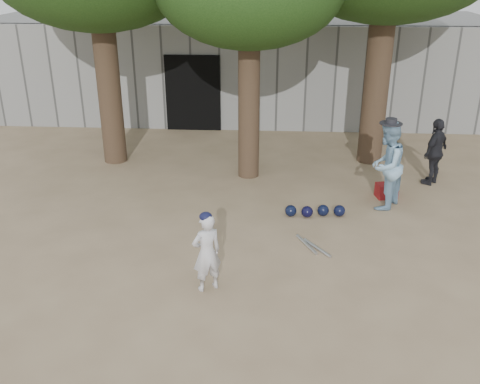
# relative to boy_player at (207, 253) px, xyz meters

# --- Properties ---
(ground) EXTENTS (70.00, 70.00, 0.00)m
(ground) POSITION_rel_boy_player_xyz_m (-0.20, 0.59, -0.63)
(ground) COLOR #937C5E
(ground) RESTS_ON ground
(boy_player) EXTENTS (0.55, 0.50, 1.27)m
(boy_player) POSITION_rel_boy_player_xyz_m (0.00, 0.00, 0.00)
(boy_player) COLOR silver
(boy_player) RESTS_ON ground
(spectator_blue) EXTENTS (1.05, 1.11, 1.80)m
(spectator_blue) POSITION_rel_boy_player_xyz_m (3.23, 3.20, 0.27)
(spectator_blue) COLOR #84AECC
(spectator_blue) RESTS_ON ground
(spectator_dark) EXTENTS (0.87, 0.90, 1.51)m
(spectator_dark) POSITION_rel_boy_player_xyz_m (4.57, 4.55, 0.12)
(spectator_dark) COLOR black
(spectator_dark) RESTS_ON ground
(red_bag) EXTENTS (0.47, 0.39, 0.30)m
(red_bag) POSITION_rel_boy_player_xyz_m (3.40, 3.70, -0.48)
(red_bag) COLOR #A02015
(red_bag) RESTS_ON ground
(back_building) EXTENTS (16.00, 5.24, 3.00)m
(back_building) POSITION_rel_boy_player_xyz_m (-0.20, 10.93, 0.87)
(back_building) COLOR gray
(back_building) RESTS_ON ground
(helmet_row) EXTENTS (1.19, 0.32, 0.23)m
(helmet_row) POSITION_rel_boy_player_xyz_m (1.82, 2.67, -0.52)
(helmet_row) COLOR black
(helmet_row) RESTS_ON ground
(bat_pile) EXTENTS (0.59, 0.77, 0.06)m
(bat_pile) POSITION_rel_boy_player_xyz_m (1.69, 1.39, -0.61)
(bat_pile) COLOR silver
(bat_pile) RESTS_ON ground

